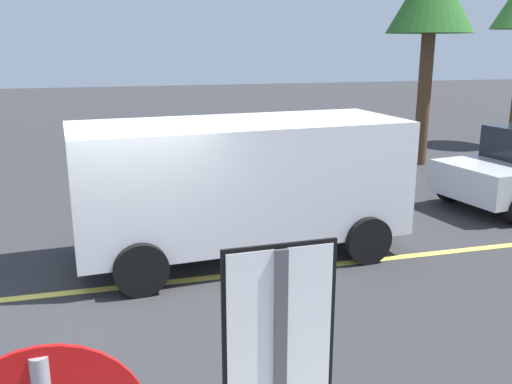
{
  "coord_description": "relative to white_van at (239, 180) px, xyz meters",
  "views": [
    {
      "loc": [
        -0.28,
        -7.61,
        3.37
      ],
      "look_at": [
        1.53,
        -0.96,
        1.54
      ],
      "focal_mm": 39.24,
      "sensor_mm": 36.0,
      "label": 1
    }
  ],
  "objects": [
    {
      "name": "white_van",
      "position": [
        0.0,
        0.0,
        0.0
      ],
      "size": [
        5.33,
        2.57,
        2.2
      ],
      "color": "white",
      "rests_on": "ground_plane"
    },
    {
      "name": "lane_marking_centre",
      "position": [
        1.26,
        -0.83,
        -1.26
      ],
      "size": [
        28.0,
        0.16,
        0.01
      ],
      "primitive_type": "cube",
      "color": "#E0D14C"
    },
    {
      "name": "ground_plane",
      "position": [
        -1.74,
        -0.83,
        -1.27
      ],
      "size": [
        80.0,
        80.0,
        0.0
      ],
      "primitive_type": "plane",
      "color": "#2D2D30"
    }
  ]
}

